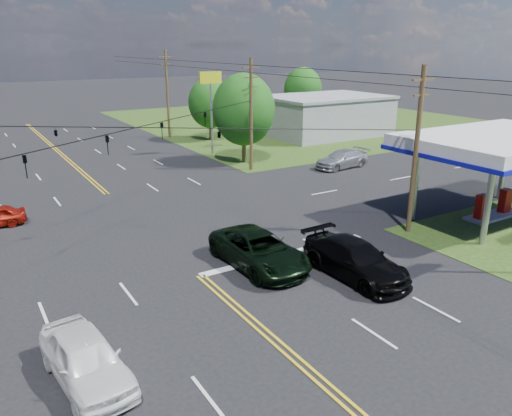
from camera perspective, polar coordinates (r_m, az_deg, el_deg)
ground at (r=31.03m, az=-12.72°, el=-2.06°), size 280.00×280.00×0.00m
grass_ne at (r=74.95m, az=4.98°, el=10.03°), size 46.00×48.00×0.03m
stop_bar at (r=26.39m, az=3.50°, el=-5.28°), size 10.00×0.50×0.02m
retail_ne at (r=62.22m, az=7.87°, el=10.32°), size 14.00×10.00×4.40m
gas_canopy at (r=34.05m, az=26.37°, el=6.52°), size 12.20×8.20×5.35m
pole_se at (r=29.43m, az=17.83°, el=6.38°), size 1.60×0.28×9.50m
pole_ne at (r=43.21m, az=-0.56°, el=10.74°), size 1.60×0.28×9.50m
pole_right_far at (r=60.20m, az=-10.10°, el=12.80°), size 1.60×0.28×10.00m
span_wire_signals at (r=29.55m, az=-13.53°, el=8.93°), size 26.00×18.00×1.13m
power_lines at (r=27.38m, az=-12.57°, el=13.80°), size 26.04×100.00×0.64m
tree_right_a at (r=46.29m, az=-1.41°, el=11.17°), size 5.70×5.70×8.18m
tree_right_b at (r=58.06m, az=-5.28°, el=11.87°), size 4.94×4.94×7.09m
tree_far_r at (r=72.26m, az=5.38°, el=13.34°), size 5.32×5.32×7.63m
pickup_dkgreen at (r=24.66m, az=0.36°, el=-4.83°), size 2.98×6.19×1.70m
suv_black at (r=24.08m, az=11.26°, el=-5.77°), size 2.56×5.95×1.71m
pickup_white at (r=17.69m, az=-18.89°, el=-16.00°), size 2.48×5.05×1.66m
sedan_far at (r=45.40m, az=9.79°, el=5.54°), size 5.56×2.67×1.56m
polesign_ne at (r=49.74m, az=-5.20°, el=13.27°), size 2.24×0.36×8.10m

